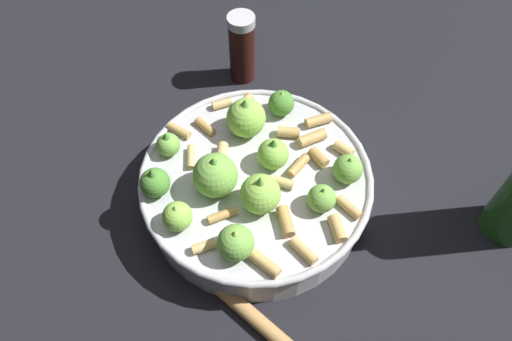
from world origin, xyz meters
TOP-DOWN VIEW (x-y plane):
  - ground_plane at (0.00, 0.00)m, footprint 2.40×2.40m
  - cooking_pan at (0.00, 0.00)m, footprint 0.26×0.26m
  - pepper_shaker at (0.17, -0.12)m, footprint 0.04×0.04m

SIDE VIEW (x-z plane):
  - ground_plane at x=0.00m, z-range 0.00..0.00m
  - cooking_pan at x=0.00m, z-range -0.02..0.09m
  - pepper_shaker at x=0.17m, z-range 0.00..0.10m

